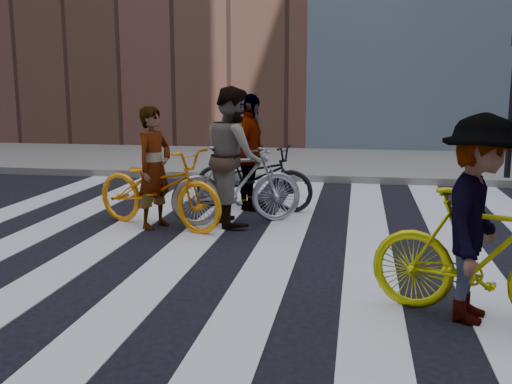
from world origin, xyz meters
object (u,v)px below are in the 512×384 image
(bike_dark_rear, at_px, (253,177))
(rider_rear, at_px, (250,152))
(bike_silver_mid, at_px, (237,185))
(bike_yellow_right, at_px, (482,257))
(rider_left, at_px, (154,168))
(bike_yellow_left, at_px, (158,188))
(rider_right, at_px, (478,219))
(rider_mid, at_px, (234,156))

(bike_dark_rear, distance_m, rider_rear, 0.40)
(bike_silver_mid, relative_size, bike_yellow_right, 1.01)
(rider_left, bearing_deg, rider_rear, -16.04)
(bike_yellow_left, relative_size, rider_left, 1.27)
(bike_dark_rear, bearing_deg, rider_right, -137.16)
(bike_silver_mid, bearing_deg, bike_dark_rear, -27.07)
(bike_yellow_right, height_order, rider_left, rider_left)
(bike_silver_mid, distance_m, bike_yellow_right, 4.15)
(bike_yellow_right, xyz_separation_m, bike_dark_rear, (-2.69, 4.13, -0.04))
(bike_silver_mid, relative_size, rider_rear, 1.03)
(bike_dark_rear, bearing_deg, bike_silver_mid, -172.22)
(rider_left, relative_size, rider_right, 0.96)
(bike_silver_mid, distance_m, rider_rear, 1.08)
(bike_yellow_left, distance_m, rider_rear, 1.78)
(bike_yellow_left, bearing_deg, rider_rear, -14.74)
(bike_silver_mid, bearing_deg, rider_rear, -24.26)
(bike_yellow_right, relative_size, rider_left, 1.11)
(rider_left, distance_m, rider_mid, 1.12)
(rider_left, bearing_deg, bike_yellow_left, -68.61)
(rider_left, distance_m, rider_rear, 1.78)
(bike_yellow_right, relative_size, rider_rear, 1.02)
(bike_silver_mid, relative_size, rider_right, 1.07)
(bike_yellow_right, height_order, rider_mid, rider_mid)
(bike_yellow_left, distance_m, bike_silver_mid, 1.11)
(rider_mid, bearing_deg, rider_rear, -27.07)
(bike_yellow_left, height_order, rider_mid, rider_mid)
(bike_yellow_right, distance_m, rider_mid, 4.20)
(bike_dark_rear, xyz_separation_m, rider_rear, (-0.05, 0.00, 0.40))
(rider_mid, xyz_separation_m, rider_right, (2.73, -3.12, -0.10))
(bike_yellow_right, xyz_separation_m, rider_left, (-3.82, 2.72, 0.28))
(bike_yellow_right, bearing_deg, rider_right, 109.03)
(bike_silver_mid, xyz_separation_m, rider_right, (2.68, -3.12, 0.31))
(bike_dark_rear, relative_size, rider_rear, 1.08)
(rider_left, xyz_separation_m, rider_rear, (1.08, 1.41, 0.07))
(bike_dark_rear, height_order, rider_mid, rider_mid)
(bike_yellow_right, xyz_separation_m, rider_rear, (-2.74, 4.13, 0.35))
(rider_left, xyz_separation_m, rider_mid, (1.04, 0.39, 0.14))
(bike_yellow_right, height_order, rider_right, rider_right)
(bike_yellow_left, height_order, rider_right, rider_right)
(rider_right, bearing_deg, bike_silver_mid, 59.79)
(bike_dark_rear, bearing_deg, rider_rear, 100.28)
(bike_silver_mid, xyz_separation_m, bike_dark_rear, (0.04, 1.02, -0.05))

